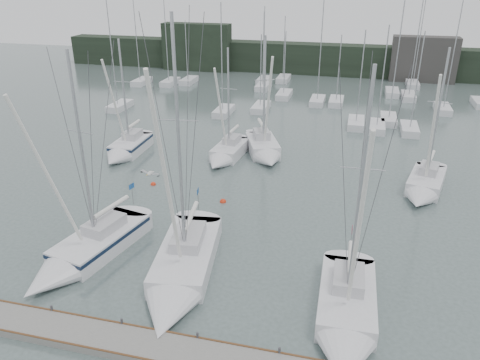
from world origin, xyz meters
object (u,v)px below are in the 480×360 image
object	(u,v)px
sailboat_mid_c	(265,151)
sailboat_mid_e	(423,188)
sailboat_near_right	(346,322)
sailboat_near_left	(81,255)
sailboat_mid_a	(125,150)
buoy_c	(153,185)
sailboat_near_center	(179,279)
buoy_a	(223,202)
sailboat_mid_b	(225,155)

from	to	relation	value
sailboat_mid_c	sailboat_mid_e	distance (m)	14.83
sailboat_near_right	sailboat_mid_e	xyz separation A→B (m)	(5.32, 17.44, 0.03)
sailboat_near_left	sailboat_mid_e	world-z (taller)	sailboat_near_left
sailboat_mid_a	buoy_c	bearing A→B (deg)	-47.25
sailboat_mid_a	sailboat_near_center	bearing A→B (deg)	-56.35
sailboat_mid_e	buoy_a	size ratio (longest dim) A/B	23.98
buoy_a	buoy_c	world-z (taller)	buoy_a
sailboat_near_left	sailboat_mid_a	distance (m)	18.32
sailboat_near_center	buoy_c	world-z (taller)	sailboat_near_center
sailboat_near_center	buoy_a	bearing A→B (deg)	84.41
sailboat_near_right	sailboat_mid_c	distance (m)	23.99
sailboat_near_right	sailboat_mid_c	bearing A→B (deg)	109.99
sailboat_near_center	sailboat_mid_b	world-z (taller)	sailboat_near_center
sailboat_near_center	sailboat_mid_b	distance (m)	19.57
buoy_a	sailboat_mid_a	bearing A→B (deg)	148.82
sailboat_near_right	sailboat_mid_b	size ratio (longest dim) A/B	1.27
sailboat_near_center	sailboat_mid_a	xyz separation A→B (m)	(-12.48, 18.11, 0.06)
sailboat_near_left	sailboat_mid_b	distance (m)	19.06
sailboat_mid_b	sailboat_near_center	bearing A→B (deg)	-76.84
sailboat_near_center	buoy_a	xyz separation A→B (m)	(-0.54, 10.89, -0.56)
sailboat_near_right	sailboat_mid_a	xyz separation A→B (m)	(-21.88, 19.43, 0.07)
sailboat_near_left	sailboat_near_center	bearing A→B (deg)	5.53
sailboat_near_center	sailboat_mid_e	size ratio (longest dim) A/B	1.30
sailboat_near_left	sailboat_mid_b	size ratio (longest dim) A/B	1.24
buoy_a	sailboat_mid_e	bearing A→B (deg)	18.91
sailboat_mid_b	buoy_a	world-z (taller)	sailboat_mid_b
sailboat_mid_c	sailboat_mid_a	bearing A→B (deg)	170.68
sailboat_near_right	buoy_c	xyz separation A→B (m)	(-16.55, 13.85, -0.55)
sailboat_near_left	buoy_a	bearing A→B (deg)	70.52
sailboat_near_center	buoy_c	distance (m)	14.44
sailboat_mid_c	sailboat_mid_b	bearing A→B (deg)	-176.19
sailboat_near_left	sailboat_near_right	size ratio (longest dim) A/B	0.98
sailboat_mid_a	sailboat_mid_b	xyz separation A→B (m)	(9.72, 1.26, -0.07)
sailboat_mid_a	buoy_c	distance (m)	7.73
sailboat_mid_a	sailboat_mid_c	bearing A→B (deg)	11.63
sailboat_mid_e	buoy_c	bearing A→B (deg)	-156.92
sailboat_near_right	buoy_a	world-z (taller)	sailboat_near_right
sailboat_near_center	buoy_c	size ratio (longest dim) A/B	34.45
sailboat_near_center	sailboat_mid_b	size ratio (longest dim) A/B	1.44
sailboat_near_right	buoy_a	size ratio (longest dim) A/B	27.50
sailboat_near_center	sailboat_near_right	world-z (taller)	sailboat_near_center
sailboat_mid_e	sailboat_near_right	bearing A→B (deg)	-93.19
sailboat_near_right	sailboat_mid_c	xyz separation A→B (m)	(-8.67, 22.37, 0.08)
sailboat_near_right	sailboat_mid_a	size ratio (longest dim) A/B	1.20
sailboat_mid_e	sailboat_near_center	bearing A→B (deg)	-118.63
sailboat_mid_e	buoy_c	size ratio (longest dim) A/B	26.49
sailboat_near_right	sailboat_mid_e	distance (m)	18.23
sailboat_near_right	buoy_c	size ratio (longest dim) A/B	30.38
sailboat_mid_b	sailboat_mid_e	xyz separation A→B (m)	(17.47, -3.25, 0.03)
sailboat_mid_a	sailboat_mid_c	xyz separation A→B (m)	(13.21, 2.94, 0.01)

